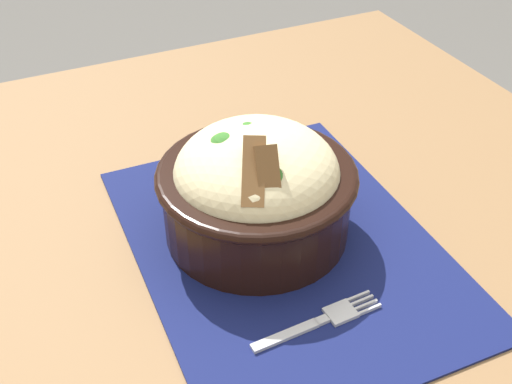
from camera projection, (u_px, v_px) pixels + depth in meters
The scene contains 4 objects.
table at pixel (278, 311), 0.67m from camera, with size 1.01×0.90×0.73m.
placemat at pixel (285, 246), 0.65m from camera, with size 0.39×0.29×0.00m, color #11194C.
bowl at pixel (256, 187), 0.63m from camera, with size 0.20×0.20×0.13m.
fork at pixel (322, 320), 0.57m from camera, with size 0.02×0.13×0.00m.
Camera 1 is at (0.41, -0.21, 1.17)m, focal length 45.41 mm.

